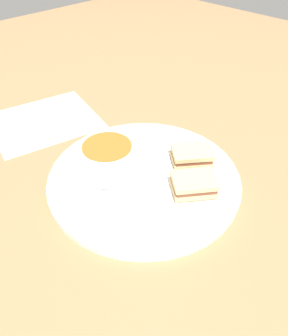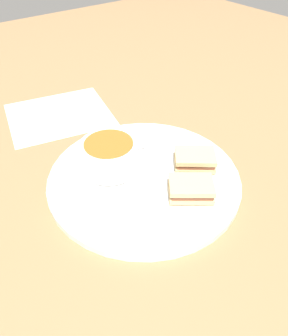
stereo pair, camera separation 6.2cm
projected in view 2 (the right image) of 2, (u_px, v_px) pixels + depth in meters
ground_plane at (144, 181)px, 0.64m from camera, size 2.40×2.40×0.00m
plate at (144, 177)px, 0.64m from camera, size 0.37×0.37×0.02m
soup_bowl at (109, 155)px, 0.63m from camera, size 0.11×0.11×0.06m
spoon at (108, 153)px, 0.68m from camera, size 0.05×0.11×0.01m
sandwich_half_near at (191, 188)px, 0.58m from camera, size 0.09×0.10×0.03m
sandwich_half_far at (195, 160)px, 0.64m from camera, size 0.09×0.10×0.03m
menu_sheet at (59, 114)px, 0.84m from camera, size 0.27×0.29×0.00m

